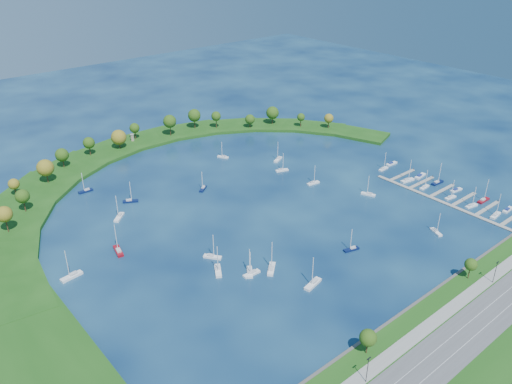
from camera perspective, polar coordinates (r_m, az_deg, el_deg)
ground at (r=271.34m, az=-0.13°, el=-1.43°), size 700.00×700.00×0.00m
south_shoreline at (r=208.61m, az=22.72°, el=-13.58°), size 420.00×43.10×11.60m
breakwater at (r=285.63m, az=-13.65°, el=-0.49°), size 286.74×247.64×2.00m
breakwater_trees at (r=331.75m, az=-11.94°, el=5.50°), size 240.48×94.26×14.79m
harbor_tower at (r=357.86m, az=-13.53°, el=5.89°), size 2.60×2.60×4.74m
dock_system at (r=297.01m, az=20.48°, el=-0.54°), size 24.28×82.00×1.60m
moored_boat_0 at (r=267.79m, az=-14.91°, el=-2.63°), size 8.13×7.93×13.05m
moored_boat_1 at (r=214.48m, az=6.33°, el=-10.00°), size 9.93×4.73×14.07m
moored_boat_2 at (r=221.22m, az=-4.24°, el=-8.59°), size 6.81×9.04×13.27m
moored_boat_3 at (r=218.99m, az=-0.48°, el=-8.94°), size 7.98×2.51×11.62m
moored_boat_4 at (r=219.83m, az=-0.70°, el=-8.78°), size 6.44×7.75×11.67m
moored_boat_5 at (r=309.23m, az=2.87°, el=2.49°), size 8.10×4.64×11.49m
moored_boat_6 at (r=238.10m, az=10.51°, el=-6.17°), size 7.88×4.06×11.16m
moored_boat_7 at (r=261.33m, az=19.30°, el=-4.12°), size 4.86×7.71×11.01m
moored_boat_8 at (r=281.72m, az=-13.74°, el=-0.92°), size 8.16×5.96×11.90m
moored_boat_9 at (r=240.88m, az=-15.00°, el=-6.26°), size 4.61×9.80×13.90m
moored_boat_10 at (r=221.62m, az=1.71°, el=-8.44°), size 8.62×8.08×13.58m
moored_boat_11 at (r=294.89m, az=6.34°, el=1.05°), size 7.89×3.29×11.25m
moored_boat_12 at (r=288.25m, az=-5.89°, el=0.43°), size 7.35×6.23×11.15m
moored_boat_13 at (r=229.89m, az=-4.86°, el=-7.09°), size 6.69×7.93×12.01m
moored_boat_14 at (r=323.83m, az=2.45°, el=3.69°), size 8.73×5.87×12.56m
moored_boat_15 at (r=327.88m, az=-3.67°, el=3.95°), size 5.26×7.38×10.71m
moored_boat_16 at (r=287.33m, az=12.34°, el=-0.18°), size 4.98×8.02×11.43m
moored_boat_17 at (r=299.35m, az=-18.33°, el=0.17°), size 8.06×2.46×11.76m
moored_boat_18 at (r=230.55m, az=-19.72°, el=-8.70°), size 9.59×3.79×13.72m
docked_boat_0 at (r=287.07m, az=24.98°, el=-2.30°), size 8.76×3.27×12.58m
docked_boat_1 at (r=295.56m, az=26.08°, el=-1.77°), size 8.29×2.64×1.67m
docked_boat_2 at (r=291.72m, az=22.73°, el=-1.36°), size 7.96×3.39×11.33m
docked_boat_3 at (r=299.98m, az=23.86°, el=-0.79°), size 8.73×2.52×12.80m
docked_boat_4 at (r=296.50m, az=20.71°, el=-0.52°), size 7.49×3.03×10.70m
docked_boat_5 at (r=306.22m, az=21.26°, el=0.21°), size 8.08×3.34×1.60m
docked_boat_6 at (r=303.45m, az=18.14°, el=0.57°), size 7.58×2.62×10.96m
docked_boat_7 at (r=311.05m, az=19.43°, el=1.03°), size 8.71×2.84×12.63m
docked_boat_8 at (r=308.66m, az=16.41°, el=1.30°), size 9.20×3.89×13.11m
docked_boat_9 at (r=316.25m, az=17.70°, el=1.70°), size 9.56×3.76×1.90m
docked_boat_10 at (r=320.01m, az=13.92°, el=2.56°), size 7.66×2.58×11.09m
docked_boat_11 at (r=328.45m, az=14.76°, el=3.06°), size 8.37×2.72×1.69m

